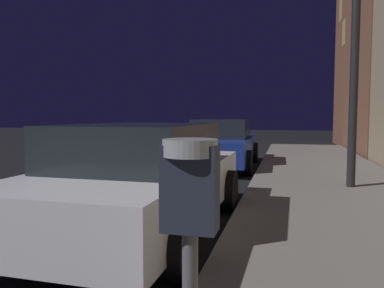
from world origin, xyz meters
TOP-DOWN VIEW (x-y plane):
  - parking_meter at (4.40, 0.27)m, footprint 0.19×0.19m
  - car_white at (2.85, 3.69)m, footprint 2.18×4.42m
  - car_blue at (2.85, 10.13)m, footprint 2.05×4.51m

SIDE VIEW (x-z plane):
  - car_blue at x=2.85m, z-range -0.01..1.42m
  - car_white at x=2.85m, z-range 0.00..1.43m
  - parking_meter at x=4.40m, z-range 0.49..1.80m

